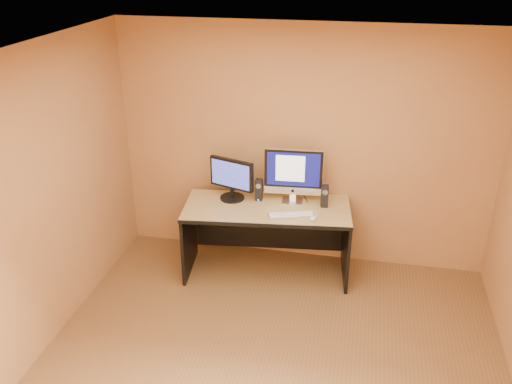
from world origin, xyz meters
TOP-DOWN VIEW (x-y plane):
  - floor at (0.00, 0.00)m, footprint 4.00×4.00m
  - walls at (0.00, 0.00)m, footprint 4.00×4.00m
  - ceiling at (0.00, 0.00)m, footprint 4.00×4.00m
  - desk at (-0.30, 1.53)m, footprint 1.79×0.94m
  - imac at (-0.06, 1.72)m, footprint 0.62×0.27m
  - second_monitor at (-0.70, 1.66)m, footprint 0.57×0.40m
  - speaker_left at (-0.42, 1.69)m, footprint 0.08×0.08m
  - speaker_right at (0.28, 1.68)m, footprint 0.08×0.09m
  - keyboard at (-0.03, 1.40)m, footprint 0.48×0.26m
  - mouse at (0.20, 1.36)m, footprint 0.07×0.11m
  - cable_a at (0.06, 1.82)m, footprint 0.09×0.22m
  - cable_b at (-0.09, 1.82)m, footprint 0.10×0.17m

SIDE VIEW (x-z plane):
  - floor at x=0.00m, z-range 0.00..0.00m
  - desk at x=-0.30m, z-range 0.00..0.79m
  - cable_a at x=0.06m, z-range 0.79..0.80m
  - cable_b at x=-0.09m, z-range 0.79..0.80m
  - keyboard at x=-0.03m, z-range 0.79..0.81m
  - mouse at x=0.20m, z-range 0.79..0.83m
  - speaker_left at x=-0.42m, z-range 0.79..1.03m
  - speaker_right at x=0.28m, z-range 0.79..1.03m
  - second_monitor at x=-0.70m, z-range 0.79..1.24m
  - imac at x=-0.06m, z-range 0.79..1.38m
  - walls at x=0.00m, z-range 0.00..2.60m
  - ceiling at x=0.00m, z-range 2.60..2.60m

